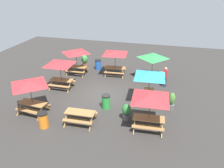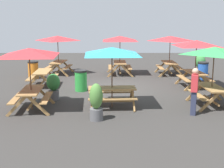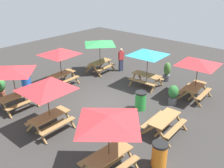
% 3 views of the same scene
% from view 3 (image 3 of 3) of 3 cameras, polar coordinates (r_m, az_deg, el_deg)
% --- Properties ---
extents(ground_plane, '(29.82, 29.82, 0.00)m').
position_cam_3_polar(ground_plane, '(13.60, -1.26, -4.52)').
color(ground_plane, '#33302D').
rests_on(ground_plane, ground).
extents(picnic_table_0, '(2.13, 2.13, 2.34)m').
position_cam_3_polar(picnic_table_0, '(17.38, -2.82, 8.96)').
color(picnic_table_0, olive).
rests_on(picnic_table_0, ground).
extents(picnic_table_1, '(2.82, 2.82, 2.34)m').
position_cam_3_polar(picnic_table_1, '(15.16, 8.20, 6.48)').
color(picnic_table_1, olive).
rests_on(picnic_table_1, ground).
extents(picnic_table_2, '(2.82, 2.82, 2.34)m').
position_cam_3_polar(picnic_table_2, '(14.16, 19.12, 4.09)').
color(picnic_table_2, olive).
rests_on(picnic_table_2, ground).
extents(picnic_table_3, '(2.83, 2.83, 2.34)m').
position_cam_3_polar(picnic_table_3, '(10.86, -14.72, -1.35)').
color(picnic_table_3, olive).
rests_on(picnic_table_3, ground).
extents(picnic_table_4, '(2.16, 2.16, 2.34)m').
position_cam_3_polar(picnic_table_4, '(8.26, -0.78, -9.11)').
color(picnic_table_4, olive).
rests_on(picnic_table_4, ground).
extents(picnic_table_5, '(2.82, 2.82, 2.34)m').
position_cam_3_polar(picnic_table_5, '(15.47, -11.87, 6.56)').
color(picnic_table_5, olive).
rests_on(picnic_table_5, ground).
extents(picnic_table_6, '(1.85, 1.59, 0.81)m').
position_cam_3_polar(picnic_table_6, '(11.25, 11.87, -8.40)').
color(picnic_table_6, olive).
rests_on(picnic_table_6, ground).
extents(picnic_table_7, '(2.02, 2.02, 2.34)m').
position_cam_3_polar(picnic_table_7, '(13.28, -21.85, 2.39)').
color(picnic_table_7, olive).
rests_on(picnic_table_7, ground).
extents(trash_bin_orange, '(0.59, 0.59, 0.98)m').
position_cam_3_polar(trash_bin_orange, '(9.53, 10.78, -15.56)').
color(trash_bin_orange, orange).
rests_on(trash_bin_orange, ground).
extents(trash_bin_green, '(0.59, 0.59, 0.98)m').
position_cam_3_polar(trash_bin_green, '(12.94, 6.55, -3.79)').
color(trash_bin_green, green).
rests_on(trash_bin_green, ground).
extents(trash_bin_blue, '(0.59, 0.59, 0.98)m').
position_cam_3_polar(trash_bin_blue, '(15.77, -18.99, 0.26)').
color(trash_bin_blue, blue).
rests_on(trash_bin_blue, ground).
extents(potted_plant_0, '(0.45, 0.45, 1.26)m').
position_cam_3_polar(potted_plant_0, '(16.63, 12.46, 2.80)').
color(potted_plant_0, '#59595B').
rests_on(potted_plant_0, ground).
extents(potted_plant_1, '(0.56, 0.56, 1.10)m').
position_cam_3_polar(potted_plant_1, '(13.69, 13.82, -2.23)').
color(potted_plant_1, '#59595B').
rests_on(potted_plant_1, ground).
extents(potted_plant_2, '(0.61, 0.61, 1.22)m').
position_cam_3_polar(potted_plant_2, '(15.33, -24.24, -0.50)').
color(potted_plant_2, '#935138').
rests_on(potted_plant_2, ground).
extents(person_standing, '(0.41, 0.32, 1.67)m').
position_cam_3_polar(person_standing, '(17.87, 2.07, 5.72)').
color(person_standing, '#2D334C').
rests_on(person_standing, ground).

